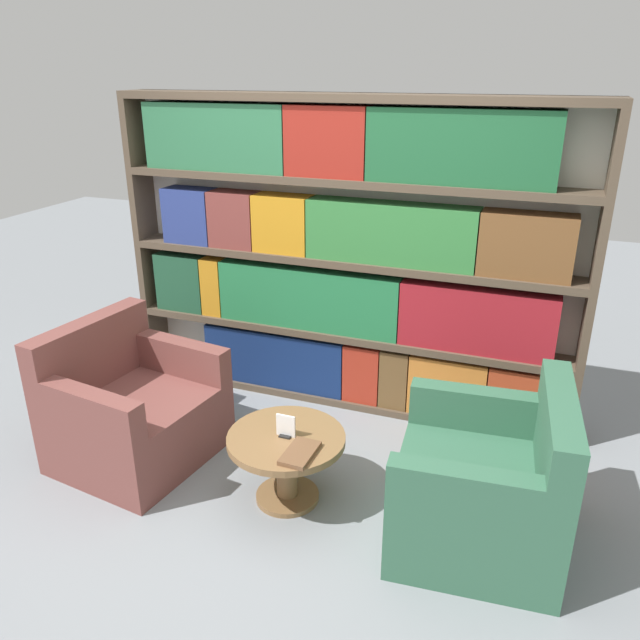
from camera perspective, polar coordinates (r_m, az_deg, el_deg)
ground_plane at (r=3.59m, az=-5.49°, el=-17.40°), size 14.00×14.00×0.00m
bookshelf at (r=4.25m, az=2.57°, el=5.41°), size 3.18×0.30×2.13m
armchair_left at (r=4.06m, az=-16.76°, el=-8.09°), size 0.92×0.99×0.85m
armchair_right at (r=3.37m, az=14.88°, el=-14.66°), size 0.88×0.95×0.85m
coffee_table at (r=3.53m, az=-3.08°, el=-12.13°), size 0.65×0.65×0.41m
table_sign at (r=3.43m, az=-3.14°, el=-9.78°), size 0.11×0.06×0.13m
stray_book at (r=3.30m, az=-1.85°, el=-12.07°), size 0.15×0.26×0.03m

